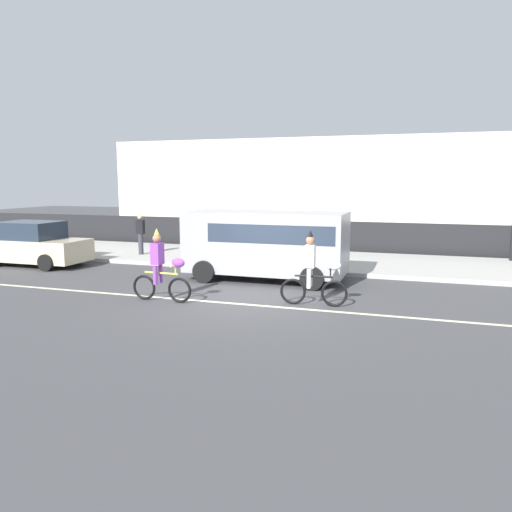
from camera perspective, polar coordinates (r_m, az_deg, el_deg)
name	(u,v)px	position (r m, az deg, el deg)	size (l,w,h in m)	color
ground_plane	(246,300)	(13.33, -1.21, -5.01)	(80.00, 80.00, 0.00)	#424244
road_centre_line	(239,304)	(12.88, -1.95, -5.48)	(36.00, 0.14, 0.01)	beige
sidewalk_curb	(301,260)	(19.46, 5.15, -0.49)	(60.00, 5.00, 0.15)	#ADAAA3
fence_line	(316,237)	(22.18, 6.86, 2.23)	(40.00, 0.08, 1.40)	black
building_backdrop	(361,188)	(30.41, 11.93, 7.61)	(28.00, 8.00, 5.42)	beige
parade_cyclist_purple	(162,270)	(13.22, -10.74, -1.55)	(1.72, 0.50, 1.92)	black
parade_cyclist_zebra	(314,273)	(12.64, 6.68, -1.92)	(1.72, 0.50, 1.92)	black
parked_van_grey	(268,240)	(15.70, 1.41, 1.80)	(5.00, 2.22, 2.18)	#99999E
parked_car_beige	(33,245)	(20.35, -24.13, 1.19)	(4.10, 1.92, 1.64)	beige
pedestrian_onlooker	(141,233)	(20.88, -13.06, 2.53)	(0.32, 0.20, 1.62)	#33333D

